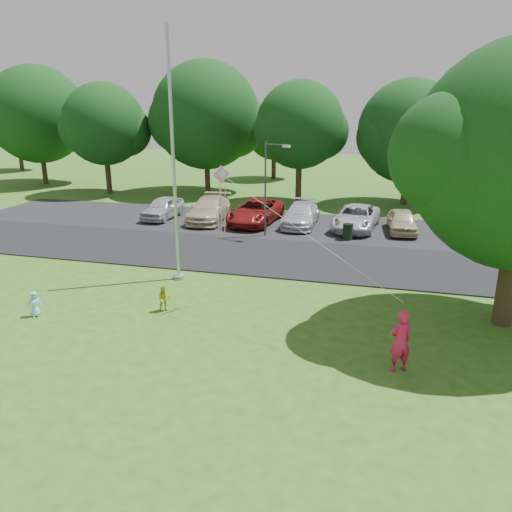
% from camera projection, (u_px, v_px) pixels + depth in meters
% --- Properties ---
extents(ground, '(120.00, 120.00, 0.00)m').
position_uv_depth(ground, '(219.00, 340.00, 15.79)').
color(ground, '#2E5E18').
rests_on(ground, ground).
extents(park_road, '(60.00, 6.00, 0.06)m').
position_uv_depth(park_road, '(279.00, 257.00, 24.09)').
color(park_road, black).
rests_on(park_road, ground).
extents(parking_strip, '(42.00, 7.00, 0.06)m').
position_uv_depth(parking_strip, '(302.00, 226.00, 30.09)').
color(parking_strip, black).
rests_on(parking_strip, ground).
extents(flagpole, '(0.50, 0.50, 10.00)m').
position_uv_depth(flagpole, '(174.00, 181.00, 20.03)').
color(flagpole, '#B7BABF').
rests_on(flagpole, ground).
extents(street_lamp, '(1.44, 0.49, 5.19)m').
position_uv_depth(street_lamp, '(269.00, 181.00, 26.90)').
color(street_lamp, '#3F3F44').
rests_on(street_lamp, ground).
extents(trash_can, '(0.58, 0.58, 0.92)m').
position_uv_depth(trash_can, '(348.00, 232.00, 26.94)').
color(trash_can, black).
rests_on(trash_can, ground).
extents(tree_row, '(64.35, 11.94, 10.88)m').
position_uv_depth(tree_row, '(346.00, 123.00, 36.08)').
color(tree_row, '#332316').
rests_on(tree_row, ground).
extents(horizon_trees, '(77.46, 7.20, 7.02)m').
position_uv_depth(horizon_trees, '(383.00, 135.00, 44.80)').
color(horizon_trees, '#332316').
rests_on(horizon_trees, ground).
extents(parked_cars, '(20.07, 5.45, 1.46)m').
position_uv_depth(parked_cars, '(303.00, 214.00, 29.80)').
color(parked_cars, '#B2B7BF').
rests_on(parked_cars, ground).
extents(woman, '(0.79, 0.71, 1.81)m').
position_uv_depth(woman, '(400.00, 341.00, 13.75)').
color(woman, '#D51C4C').
rests_on(woman, ground).
extents(child_yellow, '(0.56, 0.52, 0.92)m').
position_uv_depth(child_yellow, '(164.00, 299.00, 17.84)').
color(child_yellow, gold).
rests_on(child_yellow, ground).
extents(child_blue, '(0.51, 0.52, 0.90)m').
position_uv_depth(child_blue, '(35.00, 304.00, 17.42)').
color(child_blue, '#A3E5FA').
rests_on(child_blue, ground).
extents(kite, '(6.47, 3.52, 3.09)m').
position_uv_depth(kite, '(225.00, 189.00, 17.13)').
color(kite, pink).
rests_on(kite, ground).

